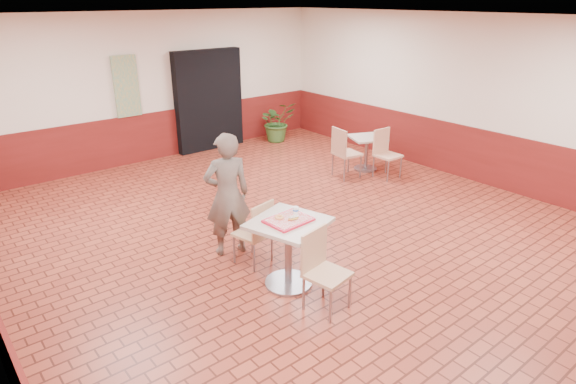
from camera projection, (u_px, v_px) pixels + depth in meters
room_shell at (318, 140)px, 6.34m from camera, size 8.01×10.01×3.01m
wainscot_band at (316, 209)px, 6.72m from camera, size 8.00×10.00×1.00m
corridor_doorway at (209, 101)px, 10.69m from camera, size 1.60×0.22×2.20m
promo_poster at (126, 86)px, 9.50m from camera, size 0.50×0.03×1.20m
main_table at (289, 243)px, 5.65m from camera, size 0.80×0.80×0.84m
chair_main_front at (322, 266)px, 5.26m from camera, size 0.49×0.49×0.92m
chair_main_back at (257, 230)px, 6.13m from camera, size 0.48×0.48×0.88m
customer at (227, 195)px, 6.29m from camera, size 0.70×0.56×1.68m
serving_tray at (289, 220)px, 5.54m from camera, size 0.50×0.39×0.03m
ring_donut at (279, 217)px, 5.54m from camera, size 0.13×0.13×0.03m
long_john_donut at (293, 218)px, 5.51m from camera, size 0.14×0.09×0.04m
paper_cup at (296, 210)px, 5.65m from camera, size 0.07×0.07×0.09m
second_table at (367, 148)px, 9.59m from camera, size 0.64×0.64×0.67m
chair_second_left at (344, 150)px, 9.13m from camera, size 0.51×0.51×0.97m
chair_second_front at (385, 151)px, 9.18m from camera, size 0.44×0.44×0.93m
potted_plant at (277, 122)px, 11.49m from camera, size 0.97×0.88×0.95m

